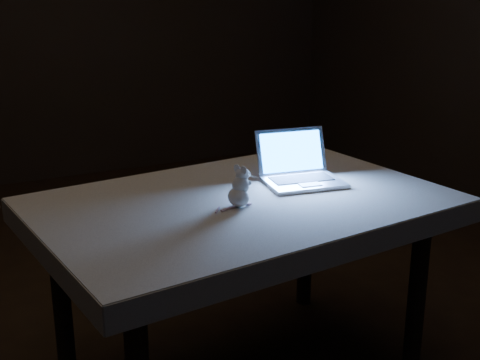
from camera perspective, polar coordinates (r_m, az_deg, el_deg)
floor at (r=2.71m, az=-6.09°, el=-13.84°), size 5.00×5.00×0.00m
table at (r=2.31m, az=0.18°, el=-9.86°), size 1.37×0.97×0.69m
tablecloth at (r=2.20m, az=0.84°, el=-2.54°), size 1.41×0.98×0.08m
laptop at (r=2.31m, az=5.77°, el=1.81°), size 0.30×0.28×0.19m
plush_mouse at (r=2.08m, az=-0.13°, el=-0.59°), size 0.12×0.12×0.14m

